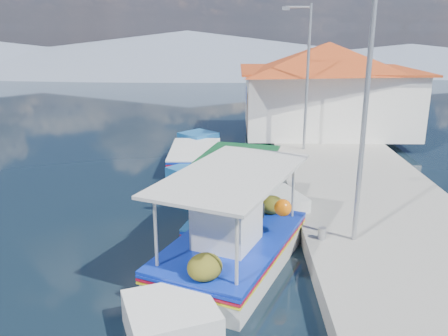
{
  "coord_description": "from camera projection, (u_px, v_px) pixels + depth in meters",
  "views": [
    {
      "loc": [
        1.63,
        -8.65,
        5.56
      ],
      "look_at": [
        1.27,
        5.42,
        1.3
      ],
      "focal_mm": 37.24,
      "sensor_mm": 36.0,
      "label": 1
    }
  ],
  "objects": [
    {
      "name": "harbor_building",
      "position": [
        327.0,
        85.0,
        23.32
      ],
      "size": [
        10.49,
        10.49,
        4.4
      ],
      "color": "white",
      "rests_on": "quay"
    },
    {
      "name": "lamp_post_near",
      "position": [
        362.0,
        106.0,
        10.61
      ],
      "size": [
        1.21,
        0.14,
        6.0
      ],
      "color": "#A5A8AD",
      "rests_on": "quay"
    },
    {
      "name": "caique_green_canopy",
      "position": [
        233.0,
        219.0,
        13.19
      ],
      "size": [
        2.93,
        6.23,
        2.4
      ],
      "rotation": [
        0.0,
        0.0,
        0.25
      ],
      "color": "white",
      "rests_on": "ground"
    },
    {
      "name": "quay",
      "position": [
        363.0,
        194.0,
        15.45
      ],
      "size": [
        5.0,
        44.0,
        0.5
      ],
      "primitive_type": "cube",
      "color": "gray",
      "rests_on": "ground"
    },
    {
      "name": "lamp_post_far",
      "position": [
        305.0,
        71.0,
        19.22
      ],
      "size": [
        1.21,
        0.14,
        6.0
      ],
      "color": "#A5A8AD",
      "rests_on": "quay"
    },
    {
      "name": "ground",
      "position": [
        158.0,
        299.0,
        9.93
      ],
      "size": [
        160.0,
        160.0,
        0.0
      ],
      "primitive_type": "plane",
      "color": "black",
      "rests_on": "ground"
    },
    {
      "name": "bollards",
      "position": [
        304.0,
        190.0,
        14.67
      ],
      "size": [
        0.2,
        17.2,
        0.3
      ],
      "color": "#A5A8AD",
      "rests_on": "quay"
    },
    {
      "name": "mountain_ridge",
      "position": [
        272.0,
        55.0,
        62.75
      ],
      "size": [
        171.4,
        96.0,
        5.5
      ],
      "color": "slate",
      "rests_on": "ground"
    },
    {
      "name": "caique_blue_hull",
      "position": [
        196.0,
        159.0,
        19.26
      ],
      "size": [
        2.11,
        6.76,
        1.2
      ],
      "rotation": [
        0.0,
        0.0,
        -0.03
      ],
      "color": "#1A5B9D",
      "rests_on": "ground"
    },
    {
      "name": "main_caique",
      "position": [
        231.0,
        247.0,
        11.17
      ],
      "size": [
        4.38,
        7.45,
        2.67
      ],
      "rotation": [
        0.0,
        0.0,
        0.4
      ],
      "color": "white",
      "rests_on": "ground"
    }
  ]
}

